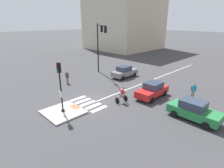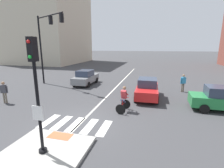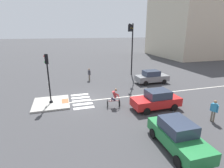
# 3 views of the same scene
# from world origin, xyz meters

# --- Properties ---
(ground_plane) EXTENTS (300.00, 300.00, 0.00)m
(ground_plane) POSITION_xyz_m (0.00, 0.00, 0.00)
(ground_plane) COLOR #3D3D3F
(traffic_island) EXTENTS (3.28, 3.16, 0.15)m
(traffic_island) POSITION_xyz_m (0.00, -2.92, 0.07)
(traffic_island) COLOR #A3A099
(traffic_island) RESTS_ON ground
(tactile_pad_front) EXTENTS (1.10, 0.60, 0.01)m
(tactile_pad_front) POSITION_xyz_m (0.00, -1.69, 0.15)
(tactile_pad_front) COLOR #DB5B38
(tactile_pad_front) RESTS_ON traffic_island
(signal_pole) EXTENTS (0.44, 0.38, 4.40)m
(signal_pole) POSITION_xyz_m (0.00, -2.93, 2.80)
(signal_pole) COLOR black
(signal_pole) RESTS_ON traffic_island
(crosswalk_stripe_a) EXTENTS (0.44, 1.80, 0.01)m
(crosswalk_stripe_a) POSITION_xyz_m (-1.69, -0.17, 0.00)
(crosswalk_stripe_a) COLOR silver
(crosswalk_stripe_a) RESTS_ON ground
(crosswalk_stripe_b) EXTENTS (0.44, 1.80, 0.01)m
(crosswalk_stripe_b) POSITION_xyz_m (-0.84, -0.17, 0.00)
(crosswalk_stripe_b) COLOR silver
(crosswalk_stripe_b) RESTS_ON ground
(crosswalk_stripe_c) EXTENTS (0.44, 1.80, 0.01)m
(crosswalk_stripe_c) POSITION_xyz_m (0.00, -0.17, 0.00)
(crosswalk_stripe_c) COLOR silver
(crosswalk_stripe_c) RESTS_ON ground
(crosswalk_stripe_d) EXTENTS (0.44, 1.80, 0.01)m
(crosswalk_stripe_d) POSITION_xyz_m (0.84, -0.17, 0.00)
(crosswalk_stripe_d) COLOR silver
(crosswalk_stripe_d) RESTS_ON ground
(crosswalk_stripe_e) EXTENTS (0.44, 1.80, 0.01)m
(crosswalk_stripe_e) POSITION_xyz_m (1.69, -0.17, 0.00)
(crosswalk_stripe_e) COLOR silver
(crosswalk_stripe_e) RESTS_ON ground
(lane_centre_line) EXTENTS (0.14, 28.00, 0.01)m
(lane_centre_line) POSITION_xyz_m (0.21, 10.00, 0.00)
(lane_centre_line) COLOR silver
(lane_centre_line) RESTS_ON ground
(traffic_light_mast) EXTENTS (4.47, 2.47, 7.42)m
(traffic_light_mast) POSITION_xyz_m (-7.13, 7.76, 5.09)
(traffic_light_mast) COLOR black
(traffic_light_mast) RESTS_ON ground
(building_corner_right) EXTENTS (18.04, 18.38, 18.74)m
(building_corner_right) POSITION_xyz_m (-23.70, 31.64, 9.39)
(building_corner_right) COLOR beige
(building_corner_right) RESTS_ON ground
(car_grey_westbound_far) EXTENTS (1.85, 4.10, 1.64)m
(car_grey_westbound_far) POSITION_xyz_m (-3.42, 9.14, 0.81)
(car_grey_westbound_far) COLOR slate
(car_grey_westbound_far) RESTS_ON ground
(car_green_cross_right) EXTENTS (4.14, 1.91, 1.64)m
(car_green_cross_right) POSITION_xyz_m (8.57, 4.18, 0.81)
(car_green_cross_right) COLOR #237A3D
(car_green_cross_right) RESTS_ON ground
(car_red_eastbound_mid) EXTENTS (1.89, 4.13, 1.64)m
(car_red_eastbound_mid) POSITION_xyz_m (3.56, 5.74, 0.81)
(car_red_eastbound_mid) COLOR red
(car_red_eastbound_mid) RESTS_ON ground
(cyclist) EXTENTS (0.81, 1.18, 1.68)m
(cyclist) POSITION_xyz_m (2.22, 2.42, 0.87)
(cyclist) COLOR black
(cyclist) RESTS_ON ground
(pedestrian_at_curb_left) EXTENTS (0.52, 0.33, 1.67)m
(pedestrian_at_curb_left) POSITION_xyz_m (-6.80, 1.72, 0.98)
(pedestrian_at_curb_left) COLOR #6B6051
(pedestrian_at_curb_left) RESTS_ON ground
(pedestrian_waiting_far_side) EXTENTS (0.51, 0.34, 1.67)m
(pedestrian_waiting_far_side) POSITION_xyz_m (6.73, 8.58, 0.98)
(pedestrian_waiting_far_side) COLOR #6B6051
(pedestrian_waiting_far_side) RESTS_ON ground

